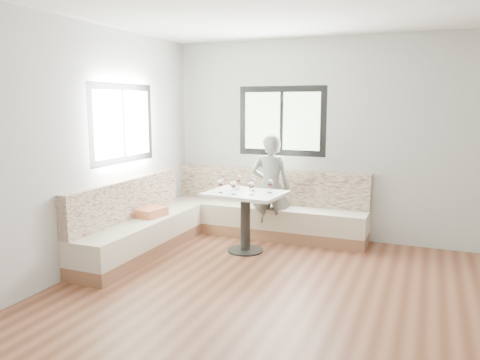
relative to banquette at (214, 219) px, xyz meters
name	(u,v)px	position (x,y,z in m)	size (l,w,h in m)	color
room	(289,158)	(1.51, -1.55, 1.08)	(5.01, 5.01, 2.81)	brown
banquette	(214,219)	(0.00, 0.00, 0.00)	(2.90, 2.80, 0.95)	brown
table	(245,207)	(0.54, -0.19, 0.25)	(1.01, 0.82, 0.78)	black
person	(271,188)	(0.67, 0.44, 0.41)	(0.54, 0.36, 1.49)	slate
olive_ramekin	(236,188)	(0.36, -0.08, 0.47)	(0.11, 0.11, 0.04)	white
wine_glass_a	(221,183)	(0.27, -0.34, 0.58)	(0.08, 0.08, 0.18)	white
wine_glass_b	(233,184)	(0.46, -0.38, 0.58)	(0.08, 0.08, 0.18)	white
wine_glass_c	(251,185)	(0.68, -0.34, 0.58)	(0.08, 0.08, 0.18)	white
wine_glass_d	(253,181)	(0.59, -0.06, 0.58)	(0.08, 0.08, 0.18)	white
wine_glass_e	(270,183)	(0.85, -0.12, 0.58)	(0.08, 0.08, 0.18)	white
wine_glass_f	(238,179)	(0.35, 0.02, 0.58)	(0.08, 0.08, 0.18)	white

